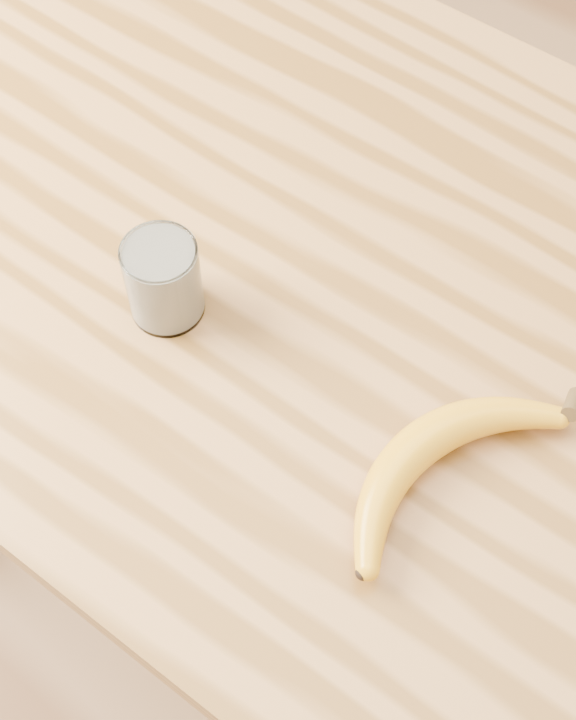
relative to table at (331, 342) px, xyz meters
The scene contains 3 objects.
table is the anchor object (origin of this frame).
smoothie_glass 0.24m from the table, 129.08° to the right, with size 0.07×0.07×0.09m.
banana 0.26m from the table, 33.81° to the right, with size 0.12×0.33×0.04m, color orange, non-canonical shape.
Camera 1 is at (0.31, -0.50, 1.70)m, focal length 50.00 mm.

